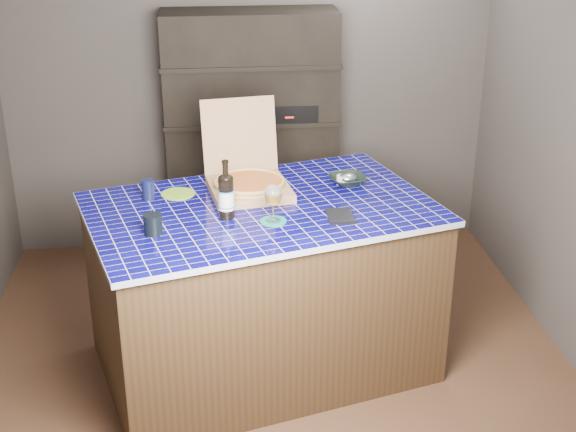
{
  "coord_description": "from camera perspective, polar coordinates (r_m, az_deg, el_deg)",
  "views": [
    {
      "loc": [
        -0.32,
        -3.94,
        2.68
      ],
      "look_at": [
        0.1,
        0.0,
        0.95
      ],
      "focal_mm": 50.0,
      "sensor_mm": 36.0,
      "label": 1
    }
  ],
  "objects": [
    {
      "name": "green_trivet",
      "position": [
        4.52,
        -7.83,
        1.58
      ],
      "size": [
        0.19,
        0.19,
        0.01
      ],
      "primitive_type": "cylinder",
      "color": "#79BC28",
      "rests_on": "kitchen_island"
    },
    {
      "name": "navy_cup",
      "position": [
        4.46,
        -9.9,
        1.88
      ],
      "size": [
        0.07,
        0.07,
        0.11
      ],
      "primitive_type": "cylinder",
      "color": "black",
      "rests_on": "kitchen_island"
    },
    {
      "name": "kitchen_island",
      "position": [
        4.54,
        -1.85,
        -5.13
      ],
      "size": [
        2.07,
        1.61,
        1.0
      ],
      "rotation": [
        0.0,
        0.0,
        0.28
      ],
      "color": "#402A19",
      "rests_on": "floor"
    },
    {
      "name": "foil_contents",
      "position": [
        4.62,
        4.27,
        2.74
      ],
      "size": [
        0.11,
        0.09,
        0.05
      ],
      "primitive_type": "ellipsoid",
      "color": "silver",
      "rests_on": "bowl"
    },
    {
      "name": "shelving_unit",
      "position": [
        5.75,
        -2.57,
        5.56
      ],
      "size": [
        1.2,
        0.41,
        1.8
      ],
      "color": "black",
      "rests_on": "floor"
    },
    {
      "name": "bowl",
      "position": [
        4.63,
        4.26,
        2.57
      ],
      "size": [
        0.24,
        0.24,
        0.05
      ],
      "primitive_type": "imported",
      "rotation": [
        0.0,
        0.0,
        0.19
      ],
      "color": "black",
      "rests_on": "kitchen_island"
    },
    {
      "name": "dvd_case",
      "position": [
        4.19,
        3.73,
        -0.0
      ],
      "size": [
        0.14,
        0.19,
        0.01
      ],
      "primitive_type": "cube",
      "rotation": [
        0.0,
        0.0,
        -0.02
      ],
      "color": "black",
      "rests_on": "kitchen_island"
    },
    {
      "name": "pizza_box",
      "position": [
        4.5,
        -2.84,
        2.54
      ],
      "size": [
        0.5,
        0.58,
        0.47
      ],
      "rotation": [
        0.0,
        0.0,
        0.15
      ],
      "color": "#AC7F58",
      "rests_on": "kitchen_island"
    },
    {
      "name": "room",
      "position": [
        4.2,
        -1.36,
        3.65
      ],
      "size": [
        3.5,
        3.5,
        3.5
      ],
      "color": "#513022",
      "rests_on": "ground"
    },
    {
      "name": "white_jar",
      "position": [
        4.62,
        3.85,
        2.57
      ],
      "size": [
        0.06,
        0.06,
        0.05
      ],
      "primitive_type": "cylinder",
      "color": "silver",
      "rests_on": "kitchen_island"
    },
    {
      "name": "mead_bottle",
      "position": [
        4.14,
        -4.42,
        1.45
      ],
      "size": [
        0.08,
        0.08,
        0.32
      ],
      "color": "black",
      "rests_on": "kitchen_island"
    },
    {
      "name": "wine_glass",
      "position": [
        4.07,
        -1.07,
        1.41
      ],
      "size": [
        0.09,
        0.09,
        0.2
      ],
      "color": "white",
      "rests_on": "teal_trivet"
    },
    {
      "name": "tumbler",
      "position": [
        4.03,
        -9.58,
        -0.59
      ],
      "size": [
        0.09,
        0.09,
        0.1
      ],
      "primitive_type": "cylinder",
      "color": "black",
      "rests_on": "kitchen_island"
    },
    {
      "name": "teal_trivet",
      "position": [
        4.13,
        -1.06,
        -0.37
      ],
      "size": [
        0.14,
        0.14,
        0.01
      ],
      "primitive_type": "cylinder",
      "color": "#187D6A",
      "rests_on": "kitchen_island"
    }
  ]
}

